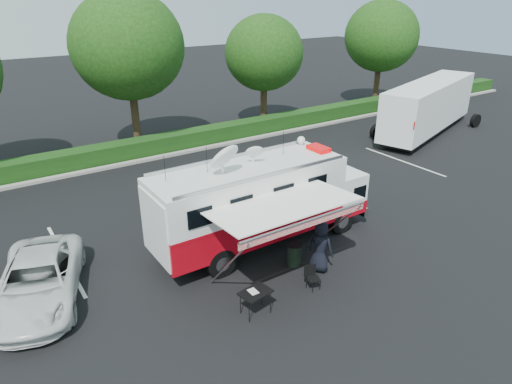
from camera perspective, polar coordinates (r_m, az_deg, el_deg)
ground_plane at (r=17.31m, az=0.93°, el=-6.32°), size 120.00×120.00×0.00m
back_border at (r=27.22m, az=-13.12°, el=15.52°), size 60.00×6.14×8.87m
stall_lines at (r=19.33m, az=-5.37°, el=-2.97°), size 24.12×5.50×0.01m
command_truck at (r=16.46m, az=0.76°, el=-1.15°), size 8.48×2.33×4.07m
awning at (r=13.91m, az=3.86°, el=-2.15°), size 4.63×2.41×2.80m
white_suv at (r=15.85m, az=-25.14°, el=-12.08°), size 3.78×5.44×1.38m
person at (r=15.89m, az=7.85°, el=-9.60°), size 0.88×1.05×1.82m
folding_table at (r=13.47m, az=-0.07°, el=-12.52°), size 0.99×0.77×0.77m
folding_chair at (r=14.76m, az=6.98°, el=-10.26°), size 0.50×0.53×0.81m
trash_bin at (r=15.87m, az=4.78°, el=-7.76°), size 0.54×0.54×0.81m
semi_trailer at (r=32.13m, az=20.76°, el=9.94°), size 11.03×5.50×3.35m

